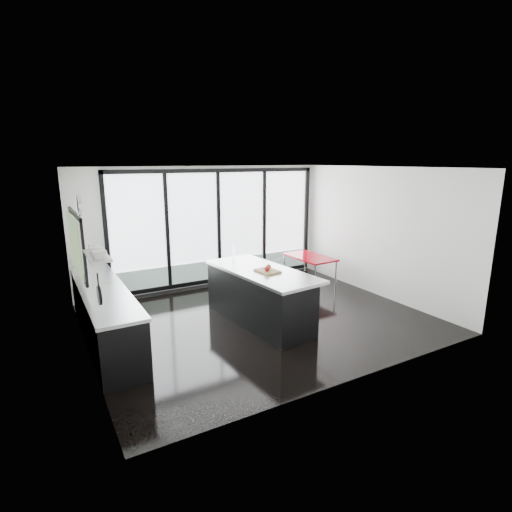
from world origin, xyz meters
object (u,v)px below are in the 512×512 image
island (259,296)px  bar_stool_near (298,297)px  red_table (309,270)px  bar_stool_far (284,289)px

island → bar_stool_near: (0.90, 0.02, -0.19)m
island → red_table: bearing=32.5°
bar_stool_far → bar_stool_near: bearing=-104.8°
bar_stool_near → bar_stool_far: bar_stool_far is taller
island → bar_stool_near: size_ratio=4.06×
island → red_table: 2.65m
island → red_table: size_ratio=1.96×
island → red_table: (2.23, 1.42, -0.16)m
bar_stool_near → red_table: size_ratio=0.48×
island → bar_stool_far: bearing=25.6°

